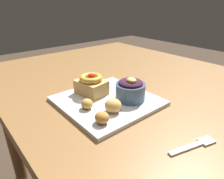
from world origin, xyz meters
TOP-DOWN VIEW (x-y plane):
  - dining_table at (0.00, 0.00)m, footprint 1.39×0.97m
  - front_plate at (0.02, -0.20)m, footprint 0.28×0.28m
  - cake_slice at (-0.05, -0.21)m, footprint 0.11×0.09m
  - berry_ramekin at (0.07, -0.14)m, footprint 0.09×0.09m
  - fritter_front at (0.03, -0.28)m, footprint 0.04×0.03m
  - fritter_middle at (0.09, -0.23)m, footprint 0.05×0.05m
  - fritter_back at (0.11, -0.29)m, footprint 0.04×0.04m
  - fork at (0.31, -0.18)m, footprint 0.05×0.13m

SIDE VIEW (x-z plane):
  - dining_table at x=0.00m, z-range 0.28..1.01m
  - fork at x=0.31m, z-range 0.73..0.73m
  - front_plate at x=0.02m, z-range 0.73..0.74m
  - fritter_front at x=0.03m, z-range 0.74..0.77m
  - fritter_back at x=0.11m, z-range 0.74..0.77m
  - fritter_middle at x=0.09m, z-range 0.74..0.78m
  - cake_slice at x=-0.05m, z-range 0.74..0.81m
  - berry_ramekin at x=0.07m, z-range 0.74..0.81m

